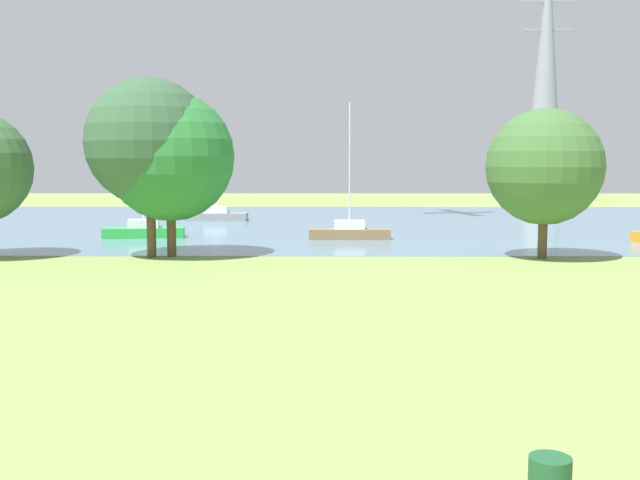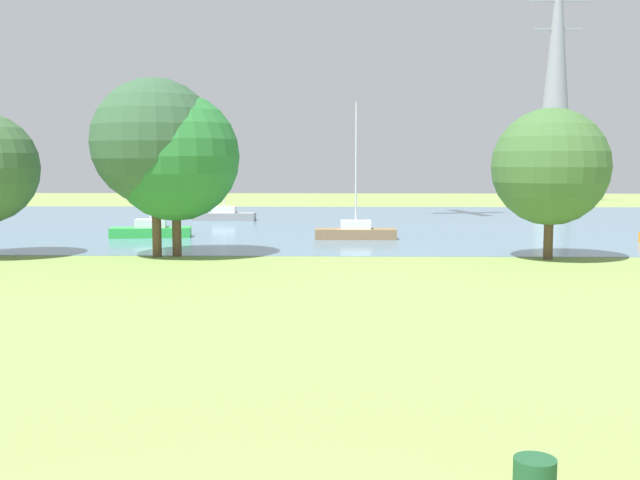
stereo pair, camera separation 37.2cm
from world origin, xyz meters
TOP-DOWN VIEW (x-y plane):
  - ground_plane at (0.00, 22.00)m, footprint 160.00×160.00m
  - water_surface at (0.00, 50.00)m, footprint 140.00×40.00m
  - sailboat_gray at (-8.21, 52.10)m, footprint 4.83×1.61m
  - sailboat_brown at (1.70, 38.31)m, footprint 4.80×1.51m
  - sailboat_green at (-10.73, 38.97)m, footprint 4.95×2.11m
  - tree_west_far at (-8.13, 29.67)m, footprint 6.12×6.12m
  - tree_mid_shore at (-7.22, 29.94)m, footprint 6.24×6.24m
  - tree_east_near at (10.63, 29.25)m, footprint 5.51×5.51m
  - electricity_pylon at (24.08, 77.21)m, footprint 6.40×4.40m

SIDE VIEW (x-z plane):
  - ground_plane at x=0.00m, z-range 0.00..0.00m
  - water_surface at x=0.00m, z-range 0.00..0.02m
  - sailboat_green at x=-10.73m, z-range -3.33..4.28m
  - sailboat_gray at x=-8.21m, z-range -3.48..4.43m
  - sailboat_brown at x=1.70m, z-range -3.54..4.50m
  - tree_east_near at x=10.63m, z-range 0.80..7.93m
  - tree_mid_shore at x=-7.22m, z-range 0.86..8.84m
  - tree_west_far at x=-8.13m, z-range 1.23..9.85m
  - electricity_pylon at x=24.08m, z-range 0.01..27.09m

